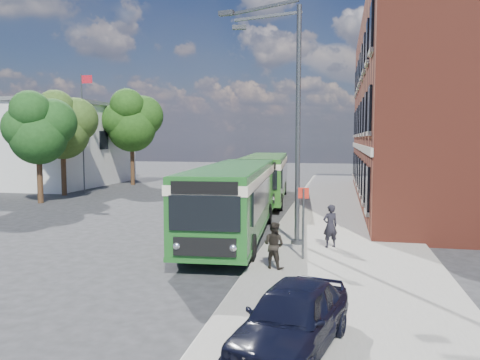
% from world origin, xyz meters
% --- Properties ---
extents(ground, '(120.00, 120.00, 0.00)m').
position_xyz_m(ground, '(0.00, 0.00, 0.00)').
color(ground, '#252527').
rests_on(ground, ground).
extents(pavement, '(6.00, 48.00, 0.15)m').
position_xyz_m(pavement, '(7.00, 8.00, 0.07)').
color(pavement, gray).
rests_on(pavement, ground).
extents(kerb_line, '(0.12, 48.00, 0.01)m').
position_xyz_m(kerb_line, '(3.95, 8.00, 0.01)').
color(kerb_line, beige).
rests_on(kerb_line, ground).
extents(brick_office, '(12.10, 26.00, 14.20)m').
position_xyz_m(brick_office, '(14.00, 12.00, 6.97)').
color(brick_office, maroon).
rests_on(brick_office, ground).
extents(white_building, '(9.40, 13.40, 7.30)m').
position_xyz_m(white_building, '(-18.00, 18.00, 3.66)').
color(white_building, silver).
rests_on(white_building, ground).
extents(flagpole, '(0.95, 0.10, 9.00)m').
position_xyz_m(flagpole, '(-12.45, 13.00, 4.94)').
color(flagpole, '#3E4144').
rests_on(flagpole, ground).
extents(street_lamp, '(2.96, 2.38, 9.00)m').
position_xyz_m(street_lamp, '(4.84, -2.00, 4.79)').
color(street_lamp, '#3E4144').
rests_on(street_lamp, ground).
extents(bus_stop_sign, '(0.35, 0.08, 2.52)m').
position_xyz_m(bus_stop_sign, '(5.60, -4.20, 1.51)').
color(bus_stop_sign, '#3E4144').
rests_on(bus_stop_sign, ground).
extents(bus_front, '(3.42, 12.25, 3.02)m').
position_xyz_m(bus_front, '(2.46, -0.56, 1.83)').
color(bus_front, '#1D5B1F').
rests_on(bus_front, ground).
extents(bus_rear, '(3.61, 12.74, 3.02)m').
position_xyz_m(bus_rear, '(1.90, 11.20, 1.83)').
color(bus_rear, '#29601F').
rests_on(bus_rear, ground).
extents(parked_car, '(2.36, 4.01, 1.28)m').
position_xyz_m(parked_car, '(5.93, -11.03, 0.79)').
color(parked_car, black).
rests_on(parked_car, pavement).
extents(pedestrian_a, '(0.69, 0.61, 1.59)m').
position_xyz_m(pedestrian_a, '(6.45, -2.33, 0.94)').
color(pedestrian_a, black).
rests_on(pedestrian_a, pavement).
extents(pedestrian_b, '(0.86, 0.77, 1.44)m').
position_xyz_m(pedestrian_b, '(4.81, -5.50, 0.87)').
color(pedestrian_b, black).
rests_on(pedestrian_b, pavement).
extents(tree_left, '(4.21, 4.01, 7.11)m').
position_xyz_m(tree_left, '(-11.99, 6.90, 4.82)').
color(tree_left, '#3B2415').
rests_on(tree_left, ground).
extents(tree_mid, '(4.48, 4.26, 7.57)m').
position_xyz_m(tree_mid, '(-12.88, 10.94, 5.13)').
color(tree_mid, '#3B2415').
rests_on(tree_mid, ground).
extents(tree_right, '(5.02, 4.77, 8.47)m').
position_xyz_m(tree_right, '(-11.36, 19.26, 5.75)').
color(tree_right, '#3B2415').
rests_on(tree_right, ground).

